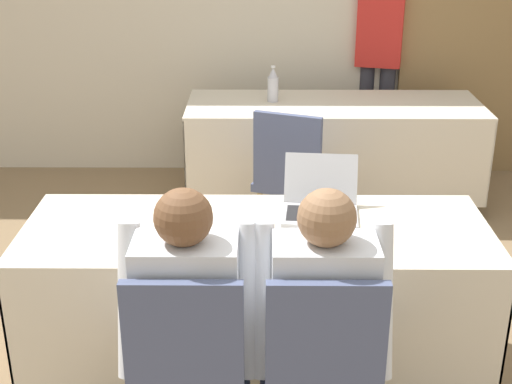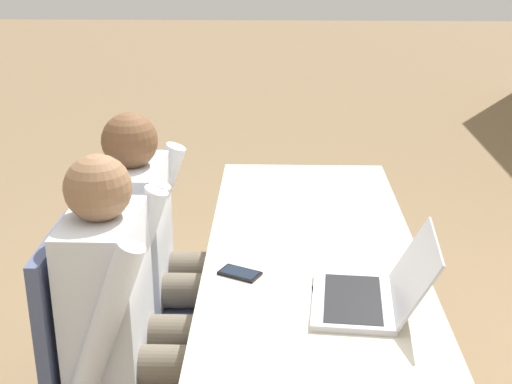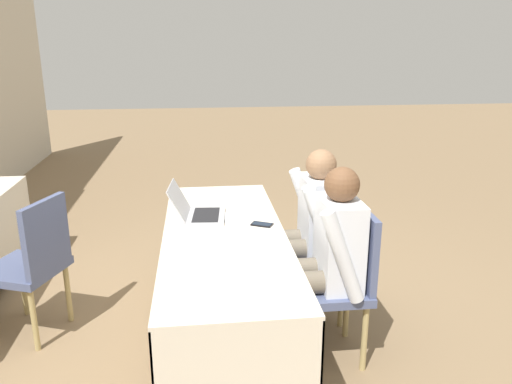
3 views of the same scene
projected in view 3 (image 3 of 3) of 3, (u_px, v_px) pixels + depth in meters
ground_plane at (226, 338)px, 3.23m from camera, size 24.00×24.00×0.00m
conference_table_near at (225, 259)px, 3.07m from camera, size 2.04×0.73×0.73m
laptop at (198, 211)px, 3.26m from camera, size 0.36×0.38×0.23m
cell_phone at (262, 224)px, 3.14m from camera, size 0.12×0.15×0.01m
paper_beside_laptop at (221, 218)px, 3.27m from camera, size 0.27×0.33×0.00m
paper_centre_table at (201, 218)px, 3.26m from camera, size 0.22×0.30×0.00m
paper_left_edge at (258, 245)px, 2.83m from camera, size 0.32×0.36×0.00m
chair_near_left at (341, 277)px, 2.93m from camera, size 0.44×0.44×0.92m
chair_near_right at (322, 246)px, 3.39m from camera, size 0.44×0.44×0.92m
chair_far_spare at (32, 261)px, 3.15m from camera, size 0.57×0.57×0.92m
person_checkered_shirt at (325, 253)px, 2.88m from camera, size 0.50×0.52×1.18m
person_white_shirt at (307, 224)px, 3.33m from camera, size 0.50×0.52×1.18m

